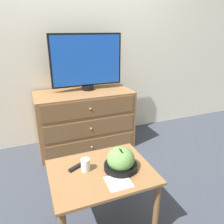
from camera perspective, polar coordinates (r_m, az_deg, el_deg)
ground_plane at (r=3.19m, az=-7.26°, el=-5.91°), size 12.00×12.00×0.00m
wall_back at (r=2.88m, az=-8.64°, el=18.08°), size 12.00×0.05×2.60m
dresser at (r=2.76m, az=-7.09°, el=-2.03°), size 1.15×0.56×0.73m
tv at (r=2.66m, az=-6.62°, el=12.98°), size 0.86×0.15×0.66m
coffee_table at (r=1.65m, az=-2.76°, el=-17.57°), size 0.72×0.56×0.50m
takeout_bowl at (r=1.58m, az=2.29°, el=-12.59°), size 0.24×0.24×0.19m
drink_cup at (r=1.59m, az=-6.94°, el=-13.67°), size 0.06×0.06×0.09m
napkin at (r=1.50m, az=1.73°, el=-17.80°), size 0.16×0.16×0.00m
remote_control at (r=1.64m, az=-8.87°, el=-13.79°), size 0.15×0.10×0.02m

